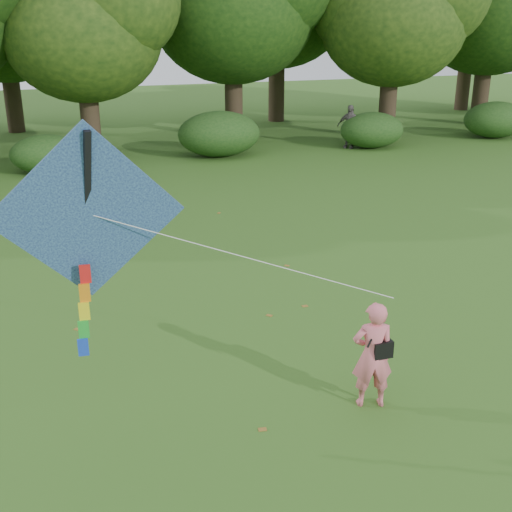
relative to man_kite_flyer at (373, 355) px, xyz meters
name	(u,v)px	position (x,y,z in m)	size (l,w,h in m)	color
ground	(363,374)	(0.33, 0.80, -0.83)	(100.00, 100.00, 0.00)	#265114
man_kite_flyer	(373,355)	(0.00, 0.00, 0.00)	(0.61, 0.40, 1.67)	#E56C79
bystander_right	(349,126)	(9.37, 18.52, 0.12)	(1.12, 0.47, 1.91)	#6A605E
crossbody_bag	(381,348)	(0.12, -0.03, 0.11)	(0.43, 0.20, 0.69)	black
flying_kite	(88,217)	(-3.77, 0.73, 2.27)	(5.25, 1.17, 3.17)	#2961B2
tree_line	(157,16)	(2.00, 23.68, 4.77)	(54.70, 15.30, 9.48)	#3A2D1E
shrub_band	(132,142)	(-0.39, 18.41, 0.02)	(39.15, 3.22, 1.88)	#264919
fallen_leaves	(303,313)	(0.36, 3.25, -0.83)	(9.35, 14.29, 0.01)	olive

